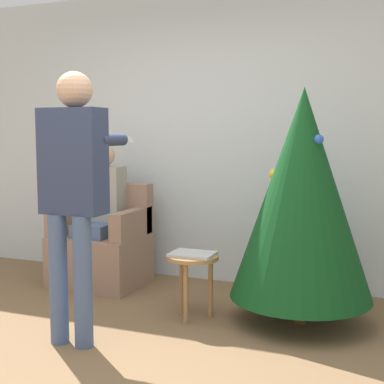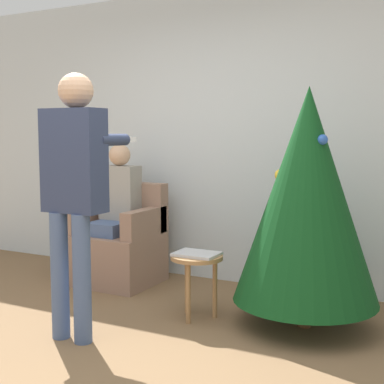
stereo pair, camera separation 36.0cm
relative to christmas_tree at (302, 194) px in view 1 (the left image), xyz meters
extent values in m
plane|color=brown|center=(-0.98, -1.36, -0.95)|extent=(14.00, 14.00, 0.00)
cube|color=silver|center=(-0.98, 0.87, 0.40)|extent=(8.00, 0.06, 2.70)
cylinder|color=brown|center=(0.00, 0.00, -0.85)|extent=(0.10, 0.10, 0.19)
cone|color=#0F4219|center=(0.00, 0.00, 0.00)|extent=(1.03, 1.03, 1.51)
sphere|color=#B23399|center=(0.08, 0.14, 0.30)|extent=(0.06, 0.06, 0.06)
sphere|color=#2856B2|center=(0.12, -0.07, 0.39)|extent=(0.07, 0.07, 0.07)
sphere|color=gold|center=(-0.22, 0.06, 0.13)|extent=(0.09, 0.09, 0.09)
cube|color=#93705B|center=(-1.88, 0.32, -0.72)|extent=(0.77, 0.66, 0.46)
cube|color=#93705B|center=(-1.88, 0.57, -0.26)|extent=(0.77, 0.14, 0.45)
cube|color=#93705B|center=(-2.20, 0.32, -0.36)|extent=(0.12, 0.59, 0.24)
cube|color=#93705B|center=(-1.55, 0.32, -0.36)|extent=(0.12, 0.59, 0.24)
cylinder|color=#475B84|center=(-1.98, 0.12, -0.72)|extent=(0.11, 0.11, 0.46)
cylinder|color=#475B84|center=(-1.78, 0.12, -0.72)|extent=(0.11, 0.11, 0.46)
cube|color=#475B84|center=(-1.88, 0.27, -0.43)|extent=(0.32, 0.40, 0.12)
cube|color=gray|center=(-1.88, 0.42, -0.12)|extent=(0.36, 0.20, 0.50)
sphere|color=tan|center=(-1.88, 0.42, 0.23)|extent=(0.20, 0.20, 0.20)
cylinder|color=#475B84|center=(-1.41, -0.97, -0.52)|extent=(0.12, 0.12, 0.86)
cylinder|color=#475B84|center=(-1.22, -0.97, -0.52)|extent=(0.12, 0.12, 0.86)
cube|color=#2D3856|center=(-1.31, -0.91, 0.25)|extent=(0.42, 0.20, 0.68)
sphere|color=tan|center=(-1.31, -0.87, 0.71)|extent=(0.23, 0.23, 0.23)
cylinder|color=#2D3856|center=(-1.49, -0.72, 0.39)|extent=(0.08, 0.30, 0.08)
cylinder|color=#2D3856|center=(-1.14, -0.72, 0.39)|extent=(0.08, 0.30, 0.08)
cube|color=white|center=(-1.14, -0.53, 0.39)|extent=(0.04, 0.14, 0.04)
cylinder|color=#A37547|center=(-0.76, -0.20, -0.48)|extent=(0.39, 0.39, 0.03)
cylinder|color=#A37547|center=(-0.76, -0.33, -0.72)|extent=(0.04, 0.04, 0.45)
cylinder|color=#A37547|center=(-0.65, -0.13, -0.72)|extent=(0.04, 0.04, 0.45)
cylinder|color=#A37547|center=(-0.88, -0.13, -0.72)|extent=(0.04, 0.04, 0.45)
cube|color=silver|center=(-0.76, -0.20, -0.46)|extent=(0.32, 0.24, 0.02)
camera|label=1|loc=(0.67, -3.82, 0.43)|focal=50.00mm
camera|label=2|loc=(1.00, -3.67, 0.43)|focal=50.00mm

